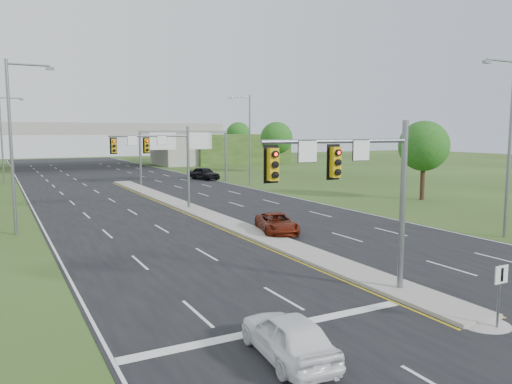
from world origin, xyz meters
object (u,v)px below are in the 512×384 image
object	(u,v)px
signal_mast_near	(360,180)
signal_mast_far	(162,154)
keep_right_sign	(500,286)
car_far_a	(277,223)
sign_gantry	(184,142)
car_far_c	(205,173)
overpass	(83,148)
car_white	(288,336)

from	to	relation	value
signal_mast_near	signal_mast_far	world-z (taller)	same
keep_right_sign	car_far_a	world-z (taller)	keep_right_sign
sign_gantry	car_far_a	xyz separation A→B (m)	(-5.18, -32.29, -4.58)
keep_right_sign	car_far_c	size ratio (longest dim) A/B	0.44
sign_gantry	car_far_a	distance (m)	33.02
signal_mast_near	keep_right_sign	size ratio (longest dim) A/B	3.18
signal_mast_near	car_far_a	bearing A→B (deg)	73.50
signal_mast_far	keep_right_sign	size ratio (longest dim) A/B	3.18
keep_right_sign	sign_gantry	bearing A→B (deg)	82.30
keep_right_sign	car_far_c	bearing A→B (deg)	78.34
signal_mast_near	keep_right_sign	bearing A→B (deg)	-63.06
signal_mast_near	sign_gantry	distance (m)	45.88
overpass	sign_gantry	bearing A→B (deg)	-79.21
car_white	car_far_c	size ratio (longest dim) A/B	0.80
keep_right_sign	sign_gantry	size ratio (longest dim) A/B	0.19
overpass	car_white	xyz separation A→B (m)	(-7.27, -83.10, -2.84)
signal_mast_far	car_far_c	distance (m)	27.56
overpass	car_far_a	world-z (taller)	overpass
overpass	car_far_a	distance (m)	67.45
signal_mast_near	overpass	bearing A→B (deg)	88.38
car_far_a	car_far_c	bearing A→B (deg)	91.10
signal_mast_far	car_far_c	xyz separation A→B (m)	(13.26, 23.85, -3.85)
sign_gantry	signal_mast_far	bearing A→B (deg)	-114.11
sign_gantry	overpass	bearing A→B (deg)	100.79
signal_mast_far	sign_gantry	world-z (taller)	signal_mast_far
overpass	car_far_a	xyz separation A→B (m)	(1.50, -67.37, -2.89)
signal_mast_near	car_far_c	bearing A→B (deg)	74.81
car_far_c	keep_right_sign	bearing A→B (deg)	-116.11
signal_mast_far	overpass	size ratio (longest dim) A/B	0.09
car_white	car_far_c	bearing A→B (deg)	-104.42
overpass	car_white	size ratio (longest dim) A/B	19.75
car_far_a	car_far_c	size ratio (longest dim) A/B	0.92
sign_gantry	car_white	xyz separation A→B (m)	(-13.96, -48.02, -4.53)
signal_mast_far	car_white	size ratio (longest dim) A/B	1.73
sign_gantry	car_far_a	bearing A→B (deg)	-99.12
car_white	signal_mast_far	bearing A→B (deg)	-95.15
keep_right_sign	signal_mast_near	bearing A→B (deg)	116.94
signal_mast_near	sign_gantry	xyz separation A→B (m)	(8.95, 44.99, 0.51)
keep_right_sign	sign_gantry	xyz separation A→B (m)	(6.68, 49.45, 3.72)
signal_mast_near	car_far_c	xyz separation A→B (m)	(13.26, 48.85, -3.85)
sign_gantry	car_white	bearing A→B (deg)	-106.21
car_far_a	car_far_c	distance (m)	37.37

